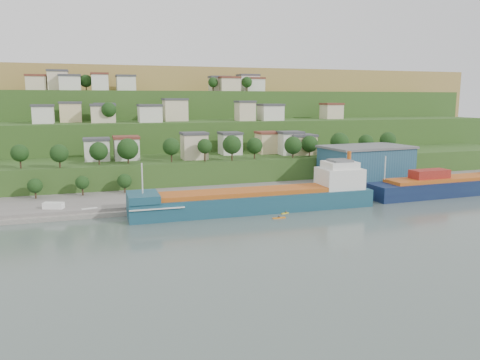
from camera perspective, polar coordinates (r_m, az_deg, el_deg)
name	(u,v)px	position (r m, az deg, el deg)	size (l,w,h in m)	color
ground	(273,217)	(126.61, 4.05, -4.50)	(500.00, 500.00, 0.00)	#455450
quay	(297,193)	(159.47, 6.94, -1.55)	(220.00, 26.00, 4.00)	slate
pebble_beach	(59,213)	(139.42, -21.15, -3.81)	(40.00, 18.00, 2.40)	slate
hillside	(169,151)	(287.75, -8.68, 3.51)	(360.00, 211.20, 96.00)	#284719
cargo_ship_near	(262,200)	(133.24, 2.70, -2.49)	(70.22, 11.97, 18.02)	#164153
cargo_ship_far	(461,185)	(173.18, 25.32, -0.61)	(64.00, 12.27, 17.32)	#0B1234
warehouse	(366,163)	(174.38, 15.08, 1.97)	(32.42, 21.41, 12.80)	navy
caravan	(54,207)	(136.60, -21.78, -3.07)	(5.34, 2.23, 2.49)	white
dinghy	(90,210)	(133.66, -17.86, -3.48)	(4.15, 1.56, 0.83)	silver
kayak_orange	(279,217)	(125.13, 4.78, -4.56)	(3.58, 0.66, 0.89)	orange
kayak_yellow	(286,213)	(130.63, 5.63, -3.97)	(3.06, 1.50, 0.76)	yellow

